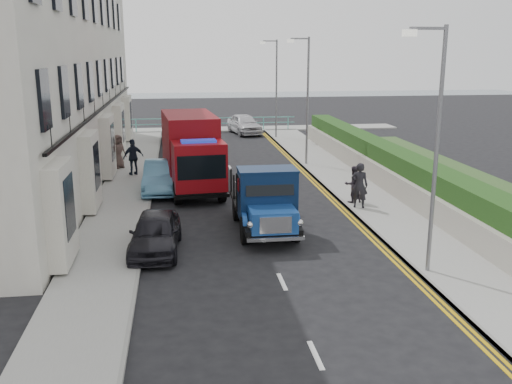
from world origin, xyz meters
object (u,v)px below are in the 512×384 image
red_lorry (191,150)px  parked_car_front (155,232)px  lamp_near (433,138)px  bedford_lorry (267,205)px  lamp_far (275,83)px  pedestrian_east_near (359,185)px  lamp_mid (306,94)px

red_lorry → parked_car_front: red_lorry is taller
lamp_near → bedford_lorry: 6.48m
parked_car_front → lamp_far: bearing=75.1°
parked_car_front → pedestrian_east_near: size_ratio=2.05×
lamp_mid → pedestrian_east_near: 9.65m
bedford_lorry → pedestrian_east_near: (4.19, 2.60, -0.05)m
lamp_near → lamp_far: (0.00, 26.00, 0.00)m
bedford_lorry → lamp_far: bearing=79.9°
parked_car_front → lamp_near: bearing=-17.4°
lamp_near → lamp_far: size_ratio=1.00×
bedford_lorry → parked_car_front: bedford_lorry is taller
lamp_near → lamp_mid: bearing=90.0°
lamp_far → parked_car_front: bearing=-108.7°
lamp_mid → parked_car_front: 15.52m
parked_car_front → pedestrian_east_near: pedestrian_east_near is taller
lamp_far → lamp_mid: bearing=-90.0°
bedford_lorry → lamp_mid: bearing=71.6°
lamp_near → red_lorry: bearing=119.1°
lamp_near → bedford_lorry: (-3.97, 4.21, -2.90)m
lamp_mid → bedford_lorry: lamp_mid is taller
bedford_lorry → pedestrian_east_near: 4.93m
lamp_near → pedestrian_east_near: (0.22, 6.81, -2.95)m
lamp_near → parked_car_front: lamp_near is taller
lamp_near → lamp_mid: (0.00, 16.00, 0.00)m
lamp_near → lamp_mid: 16.00m
lamp_mid → lamp_near: bearing=-90.0°
red_lorry → pedestrian_east_near: (6.59, -4.60, -0.78)m
bedford_lorry → parked_car_front: (-3.81, -1.21, -0.45)m
lamp_far → lamp_near: bearing=-90.0°
lamp_far → parked_car_front: lamp_far is taller
lamp_mid → lamp_far: (0.00, 10.00, 0.00)m
parked_car_front → pedestrian_east_near: 8.87m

